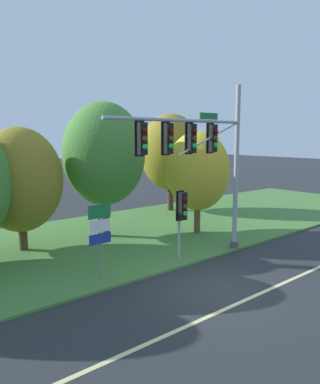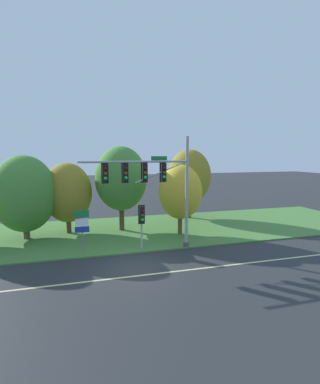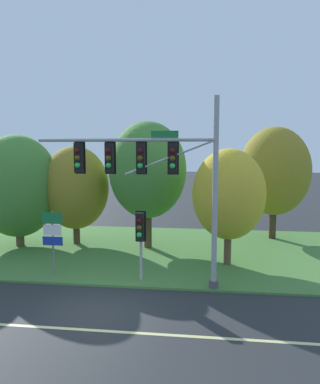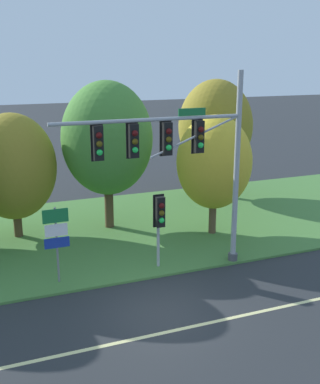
# 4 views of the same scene
# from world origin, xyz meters

# --- Properties ---
(ground_plane) EXTENTS (160.00, 160.00, 0.00)m
(ground_plane) POSITION_xyz_m (0.00, 0.00, 0.00)
(ground_plane) COLOR #282B2D
(lane_stripe) EXTENTS (36.00, 0.16, 0.01)m
(lane_stripe) POSITION_xyz_m (0.00, -1.20, 0.00)
(lane_stripe) COLOR beige
(lane_stripe) RESTS_ON ground
(grass_verge) EXTENTS (48.00, 11.50, 0.10)m
(grass_verge) POSITION_xyz_m (0.00, 8.25, 0.05)
(grass_verge) COLOR #477A38
(grass_verge) RESTS_ON ground
(traffic_signal_mast) EXTENTS (7.53, 0.49, 7.77)m
(traffic_signal_mast) POSITION_xyz_m (1.84, 2.76, 4.90)
(traffic_signal_mast) COLOR #9EA0A5
(traffic_signal_mast) RESTS_ON grass_verge
(pedestrian_signal_near_kerb) EXTENTS (0.46, 0.55, 3.05)m
(pedestrian_signal_near_kerb) POSITION_xyz_m (1.12, 3.19, 2.30)
(pedestrian_signal_near_kerb) COLOR #9EA0A5
(pedestrian_signal_near_kerb) RESTS_ON grass_verge
(route_sign_post) EXTENTS (0.95, 0.08, 2.94)m
(route_sign_post) POSITION_xyz_m (-2.91, 3.40, 2.02)
(route_sign_post) COLOR slate
(route_sign_post) RESTS_ON grass_verge
(tree_left_of_mast) EXTENTS (4.75, 4.75, 6.49)m
(tree_left_of_mast) POSITION_xyz_m (-6.98, 8.14, 3.62)
(tree_left_of_mast) COLOR brown
(tree_left_of_mast) RESTS_ON grass_verge
(tree_behind_signpost) EXTENTS (3.95, 3.95, 5.86)m
(tree_behind_signpost) POSITION_xyz_m (-3.83, 9.01, 3.48)
(tree_behind_signpost) COLOR #4C3823
(tree_behind_signpost) RESTS_ON grass_verge
(tree_mid_verge) EXTENTS (4.39, 4.39, 7.22)m
(tree_mid_verge) POSITION_xyz_m (0.57, 8.69, 4.56)
(tree_mid_verge) COLOR #4C3823
(tree_mid_verge) RESTS_ON grass_verge
(tree_tall_centre) EXTENTS (3.54, 3.54, 5.72)m
(tree_tall_centre) POSITION_xyz_m (4.98, 6.03, 3.59)
(tree_tall_centre) COLOR brown
(tree_tall_centre) RESTS_ON grass_verge
(tree_right_far) EXTENTS (4.41, 4.41, 7.04)m
(tree_right_far) POSITION_xyz_m (8.10, 11.85, 4.37)
(tree_right_far) COLOR #423021
(tree_right_far) RESTS_ON grass_verge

